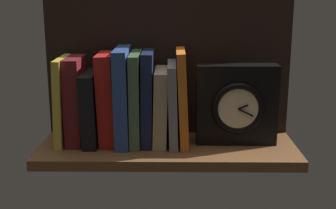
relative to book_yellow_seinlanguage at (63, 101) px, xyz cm
name	(u,v)px	position (x,y,z in cm)	size (l,w,h in cm)	color
ground_plane	(168,150)	(26.67, -2.34, -12.26)	(65.06, 23.69, 2.50)	brown
back_panel	(168,60)	(26.67, 8.90, 9.15)	(65.06, 1.20, 40.32)	black
book_yellow_seinlanguage	(63,101)	(0.00, 0.00, 0.00)	(1.91, 14.46, 22.01)	gold
book_maroon_dawkins	(76,100)	(3.22, 0.00, 0.04)	(3.93, 12.39, 22.09)	maroon
book_black_skeptic	(92,108)	(7.29, 0.00, -1.86)	(3.61, 15.35, 18.29)	black
book_red_requiem	(108,99)	(11.40, 0.00, 0.50)	(4.01, 12.49, 23.02)	red
book_blue_modern	(123,96)	(15.39, 0.00, 1.16)	(3.37, 16.60, 24.34)	#2D4C8E
book_green_romantic	(136,98)	(18.62, 0.00, 0.60)	(2.49, 15.74, 23.22)	#476B44
book_navy_bierce	(148,98)	(21.55, 0.00, 0.79)	(2.77, 13.12, 23.58)	#192147
book_tan_shortstories	(161,107)	(24.92, 0.00, -1.49)	(3.36, 14.37, 19.03)	tan
book_gray_chess	(173,104)	(27.96, 0.00, -0.70)	(2.14, 15.77, 20.61)	gray
book_orange_pandolfini	(182,97)	(30.40, 0.00, 0.95)	(2.13, 15.37, 23.91)	orange
framed_clock	(237,105)	(44.13, -0.35, -0.87)	(20.33, 6.91, 20.33)	black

